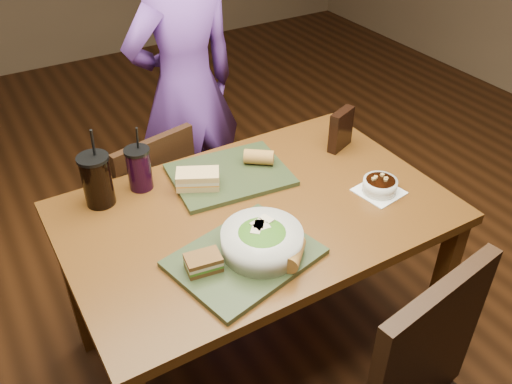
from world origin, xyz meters
TOP-DOWN VIEW (x-y plane):
  - ground at (0.00, 0.00)m, footprint 6.00×6.00m
  - dining_table at (0.00, 0.00)m, footprint 1.30×0.85m
  - chair_far at (-0.18, 0.57)m, footprint 0.43×0.43m
  - diner at (0.16, 0.91)m, footprint 0.61×0.43m
  - tray_near at (-0.16, -0.20)m, footprint 0.48×0.41m
  - tray_far at (0.01, 0.22)m, footprint 0.45×0.36m
  - salad_bowl at (-0.10, -0.21)m, footprint 0.25×0.25m
  - soup_bowl at (0.43, -0.14)m, footprint 0.17×0.17m
  - sandwich_near at (-0.29, -0.19)m, footprint 0.11×0.08m
  - sandwich_far at (-0.12, 0.20)m, footprint 0.17×0.14m
  - baguette_near at (-0.05, -0.29)m, footprint 0.13×0.12m
  - baguette_far at (0.14, 0.22)m, footprint 0.12×0.11m
  - cup_cola at (-0.45, 0.30)m, footprint 0.11×0.11m
  - cup_berry at (-0.29, 0.32)m, footprint 0.09×0.09m
  - chip_bag at (0.50, 0.18)m, footprint 0.13×0.08m

SIDE VIEW (x-z plane):
  - ground at x=0.00m, z-range 0.00..0.00m
  - chair_far at x=-0.18m, z-range 0.05..0.88m
  - dining_table at x=0.00m, z-range 0.28..1.03m
  - tray_near at x=-0.16m, z-range 0.75..0.77m
  - tray_far at x=0.01m, z-range 0.75..0.77m
  - soup_bowl at x=0.43m, z-range 0.75..0.81m
  - diner at x=0.16m, z-range 0.00..1.57m
  - sandwich_near at x=-0.29m, z-range 0.77..0.82m
  - baguette_far at x=0.14m, z-range 0.77..0.82m
  - baguette_near at x=-0.05m, z-range 0.77..0.83m
  - sandwich_far at x=-0.12m, z-range 0.77..0.83m
  - salad_bowl at x=-0.10m, z-range 0.77..0.85m
  - cup_berry at x=-0.29m, z-range 0.71..0.95m
  - chip_bag at x=0.50m, z-range 0.75..0.91m
  - cup_cola at x=-0.45m, z-range 0.70..0.99m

